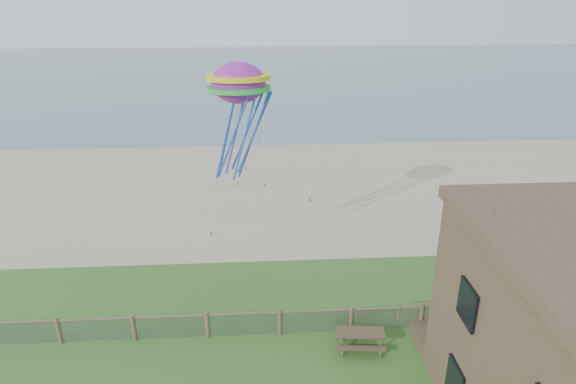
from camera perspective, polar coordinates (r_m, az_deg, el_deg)
The scene contains 5 objects.
sand_beach at distance 36.31m, azimuth -2.10°, elevation 0.39°, with size 72.00×20.00×0.02m, color tan.
ocean at distance 78.77m, azimuth -3.02°, elevation 12.75°, with size 160.00×68.00×0.02m, color slate.
chainlink_fence at distance 22.06m, azimuth -0.90°, elevation -14.39°, with size 36.20×0.20×1.25m, color #4F412C, non-canonical shape.
picnic_table at distance 21.71m, azimuth 8.02°, elevation -15.83°, with size 1.93×1.46×0.82m, color brown, non-canonical shape.
octopus_kite at distance 24.51m, azimuth -5.40°, elevation 8.36°, with size 2.98×2.10×6.14m, color #F02557, non-canonical shape.
Camera 1 is at (-0.75, -11.52, 13.93)m, focal length 32.00 mm.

